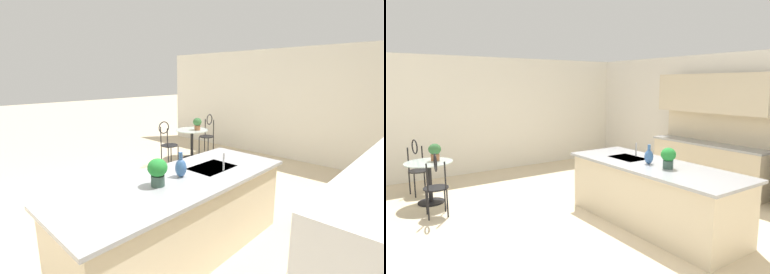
# 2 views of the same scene
# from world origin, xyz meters

# --- Properties ---
(ground_plane) EXTENTS (40.00, 40.00, 0.00)m
(ground_plane) POSITION_xyz_m (0.00, 0.00, 0.00)
(ground_plane) COLOR beige
(wall_left_window) EXTENTS (0.12, 7.80, 2.70)m
(wall_left_window) POSITION_xyz_m (-4.26, 0.00, 1.35)
(wall_left_window) COLOR silver
(wall_left_window) RESTS_ON ground
(kitchen_island) EXTENTS (2.80, 1.06, 0.92)m
(kitchen_island) POSITION_xyz_m (0.30, 0.85, 0.46)
(kitchen_island) COLOR beige
(kitchen_island) RESTS_ON ground
(bistro_table) EXTENTS (0.80, 0.80, 0.74)m
(bistro_table) POSITION_xyz_m (-2.56, -1.67, 0.45)
(bistro_table) COLOR black
(bistro_table) RESTS_ON ground
(chair_near_window) EXTENTS (0.51, 0.44, 1.04)m
(chair_near_window) POSITION_xyz_m (-3.25, -1.74, 0.57)
(chair_near_window) COLOR black
(chair_near_window) RESTS_ON ground
(chair_by_island) EXTENTS (0.50, 0.42, 1.04)m
(chair_by_island) POSITION_xyz_m (-1.80, -1.73, 0.57)
(chair_by_island) COLOR black
(chair_by_island) RESTS_ON ground
(sink_faucet) EXTENTS (0.02, 0.02, 0.22)m
(sink_faucet) POSITION_xyz_m (-0.25, 1.03, 1.03)
(sink_faucet) COLOR #B2B5BA
(sink_faucet) RESTS_ON kitchen_island
(potted_plant_on_table) EXTENTS (0.21, 0.21, 0.30)m
(potted_plant_on_table) POSITION_xyz_m (-2.62, -1.55, 0.91)
(potted_plant_on_table) COLOR #9E603D
(potted_plant_on_table) RESTS_ON bistro_table
(potted_plant_counter_near) EXTENTS (0.21, 0.21, 0.29)m
(potted_plant_counter_near) POSITION_xyz_m (0.60, 0.82, 1.09)
(potted_plant_counter_near) COLOR #385147
(potted_plant_counter_near) RESTS_ON kitchen_island
(vase_on_counter) EXTENTS (0.13, 0.13, 0.29)m
(vase_on_counter) POSITION_xyz_m (0.25, 0.81, 1.03)
(vase_on_counter) COLOR #386099
(vase_on_counter) RESTS_ON kitchen_island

